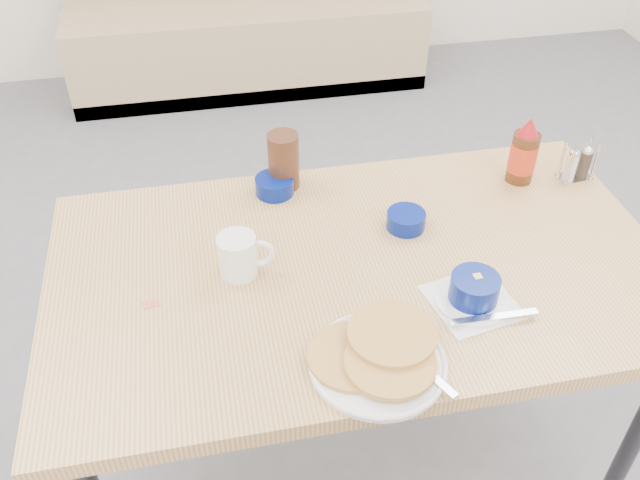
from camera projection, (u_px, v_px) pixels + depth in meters
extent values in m
cube|color=tan|center=(248.00, 45.00, 3.74)|extent=(1.90, 0.55, 0.45)
cube|color=#2D2D33|center=(250.00, 76.00, 3.86)|extent=(1.90, 0.55, 0.08)
cube|color=tan|center=(360.00, 270.00, 1.55)|extent=(1.40, 0.80, 0.04)
cylinder|color=#2D2D33|center=(634.00, 439.00, 1.64)|extent=(0.04, 0.04, 0.72)
cylinder|color=#2D2D33|center=(118.00, 324.00, 1.93)|extent=(0.04, 0.04, 0.72)
cylinder|color=#2D2D33|center=(523.00, 266.00, 2.12)|extent=(0.04, 0.04, 0.72)
cylinder|color=white|center=(378.00, 363.00, 1.30)|extent=(0.27, 0.27, 0.01)
cylinder|color=#E8A957|center=(353.00, 356.00, 1.30)|extent=(0.18, 0.18, 0.01)
cylinder|color=#E8A957|center=(390.00, 362.00, 1.27)|extent=(0.18, 0.18, 0.01)
cylinder|color=#E8A957|center=(392.00, 333.00, 1.31)|extent=(0.18, 0.18, 0.01)
cube|color=silver|center=(433.00, 377.00, 1.26)|extent=(0.07, 0.11, 0.00)
cylinder|color=white|center=(238.00, 256.00, 1.48)|extent=(0.09, 0.09, 0.10)
cylinder|color=black|center=(236.00, 240.00, 1.45)|extent=(0.07, 0.07, 0.00)
torus|color=white|center=(259.00, 254.00, 1.48)|extent=(0.07, 0.02, 0.07)
cube|color=white|center=(472.00, 302.00, 1.44)|extent=(0.20, 0.20, 0.00)
cylinder|color=white|center=(472.00, 299.00, 1.43)|extent=(0.16, 0.16, 0.01)
cylinder|color=navy|center=(474.00, 288.00, 1.41)|extent=(0.10, 0.10, 0.06)
cylinder|color=white|center=(476.00, 280.00, 1.40)|extent=(0.09, 0.09, 0.01)
cube|color=#F4DB60|center=(478.00, 277.00, 1.40)|extent=(0.02, 0.02, 0.01)
cube|color=silver|center=(494.00, 317.00, 1.38)|extent=(0.19, 0.02, 0.00)
cylinder|color=navy|center=(274.00, 186.00, 1.73)|extent=(0.10, 0.10, 0.04)
cylinder|color=navy|center=(406.00, 220.00, 1.62)|extent=(0.09, 0.09, 0.04)
cylinder|color=#3F2214|center=(284.00, 161.00, 1.72)|extent=(0.09, 0.09, 0.15)
cube|color=silver|center=(574.00, 177.00, 1.80)|extent=(0.09, 0.06, 0.00)
cylinder|color=silver|center=(571.00, 166.00, 1.74)|extent=(0.01, 0.01, 0.10)
cylinder|color=silver|center=(596.00, 161.00, 1.76)|extent=(0.01, 0.01, 0.10)
cylinder|color=silver|center=(562.00, 159.00, 1.77)|extent=(0.01, 0.01, 0.10)
cylinder|color=silver|center=(587.00, 154.00, 1.78)|extent=(0.01, 0.01, 0.10)
cylinder|color=silver|center=(571.00, 167.00, 1.77)|extent=(0.03, 0.03, 0.07)
cylinder|color=#3F3326|center=(584.00, 164.00, 1.78)|extent=(0.03, 0.03, 0.07)
cylinder|color=#47230F|center=(523.00, 158.00, 1.75)|extent=(0.07, 0.07, 0.14)
cylinder|color=#DD4719|center=(523.00, 157.00, 1.75)|extent=(0.07, 0.07, 0.08)
cone|color=#AA1017|center=(530.00, 126.00, 1.69)|extent=(0.05, 0.05, 0.05)
cube|color=#CE5E44|center=(151.00, 304.00, 1.43)|extent=(0.04, 0.03, 0.00)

